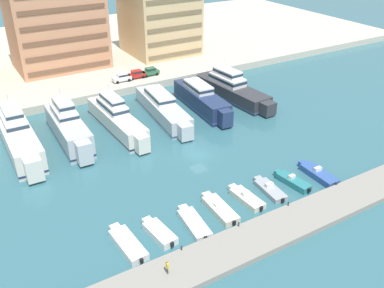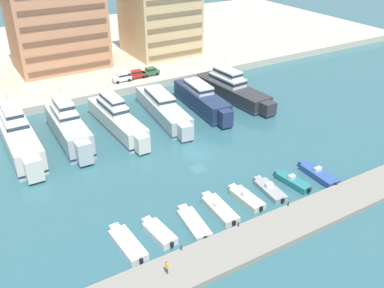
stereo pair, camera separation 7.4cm
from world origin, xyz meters
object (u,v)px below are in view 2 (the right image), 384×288
Objects in this scene: motorboat_white_mid_left at (193,223)px; car_red_left at (136,74)px; motorboat_white_left at (159,233)px; motorboat_cream_center_left at (219,209)px; yacht_navy_center at (202,100)px; motorboat_white_far_left at (127,244)px; motorboat_grey_center_right at (270,189)px; motorboat_teal_mid_right at (292,181)px; yacht_ivory_mid_left at (117,119)px; motorboat_cream_center at (246,198)px; yacht_silver_left at (68,127)px; yacht_charcoal_center_right at (232,89)px; car_white_far_left at (122,77)px; car_green_mid_left at (150,71)px; yacht_silver_center_left at (163,108)px; motorboat_blue_right at (318,174)px; pedestrian_near_edge at (167,266)px; yacht_ivory_far_left at (18,135)px.

motorboat_white_mid_left is 50.31m from car_red_left.
motorboat_cream_center_left is at bearing 0.88° from motorboat_white_left.
yacht_navy_center reaches higher than motorboat_white_far_left.
motorboat_grey_center_right reaches higher than motorboat_white_far_left.
motorboat_teal_mid_right reaches higher than motorboat_white_mid_left.
motorboat_white_left is 0.83× the size of motorboat_cream_center_left.
yacht_ivory_mid_left reaches higher than motorboat_cream_center.
yacht_ivory_mid_left reaches higher than motorboat_cream_center_left.
yacht_silver_left is at bearing 123.75° from motorboat_grey_center_right.
motorboat_white_mid_left is (-28.07, -31.12, -1.70)m from yacht_charcoal_center_right.
yacht_charcoal_center_right is at bearing 47.95° from motorboat_white_mid_left.
car_white_far_left is (-17.27, 16.72, 0.56)m from yacht_charcoal_center_right.
car_red_left and car_green_mid_left have the same top height.
yacht_charcoal_center_right is 24.04m from car_white_far_left.
yacht_silver_left reaches higher than motorboat_white_far_left.
yacht_charcoal_center_right is at bearing -58.94° from car_green_mid_left.
motorboat_white_mid_left is at bearing -106.60° from car_red_left.
yacht_silver_center_left reaches higher than motorboat_white_far_left.
yacht_silver_left is 2.51× the size of motorboat_white_far_left.
motorboat_cream_center is at bearing -110.93° from yacht_navy_center.
car_red_left is (-5.41, 18.65, 0.59)m from yacht_navy_center.
motorboat_blue_right reaches higher than motorboat_cream_center.
pedestrian_near_edge is at bearing -104.11° from yacht_ivory_mid_left.
motorboat_cream_center is at bearing -76.82° from yacht_ivory_mid_left.
motorboat_grey_center_right is (1.37, -29.23, -1.47)m from yacht_silver_center_left.
yacht_silver_center_left is 5.24× the size of car_green_mid_left.
motorboat_grey_center_right reaches higher than motorboat_cream_center_left.
yacht_charcoal_center_right is 3.13× the size of motorboat_white_mid_left.
car_green_mid_left reaches higher than pedestrian_near_edge.
yacht_silver_center_left is at bearing 92.68° from motorboat_grey_center_right.
yacht_silver_center_left is 35.56m from motorboat_white_far_left.
yacht_silver_left reaches higher than yacht_silver_center_left.
motorboat_white_left is at bearing -72.29° from yacht_ivory_far_left.
motorboat_white_left is at bearing -102.84° from yacht_ivory_mid_left.
yacht_navy_center is at bearing 45.49° from motorboat_white_far_left.
yacht_silver_center_left reaches higher than motorboat_teal_mid_right.
yacht_ivory_far_left is 3.11× the size of motorboat_blue_right.
motorboat_white_far_left is 1.81× the size of car_red_left.
yacht_ivory_mid_left is 5.04× the size of car_green_mid_left.
yacht_ivory_mid_left is at bearing 86.03° from motorboat_white_mid_left.
pedestrian_near_edge reaches higher than motorboat_cream_center_left.
motorboat_white_left is 1.46× the size of car_green_mid_left.
yacht_ivory_mid_left is 30.84m from motorboat_grey_center_right.
pedestrian_near_edge is (-18.38, -36.05, -0.07)m from yacht_silver_center_left.
motorboat_white_left is at bearing -115.11° from car_green_mid_left.
yacht_silver_center_left is 30.23m from motorboat_cream_center_left.
motorboat_cream_center is 1.57× the size of car_green_mid_left.
yacht_silver_left is 17.96m from yacht_silver_center_left.
yacht_navy_center is 35.56m from motorboat_white_mid_left.
yacht_navy_center is at bearing 69.07° from motorboat_cream_center.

